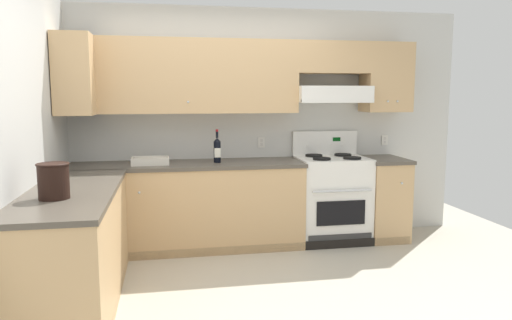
% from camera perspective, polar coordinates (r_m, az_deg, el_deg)
% --- Properties ---
extents(ground_plane, '(7.04, 7.04, 0.00)m').
position_cam_1_polar(ground_plane, '(4.08, -2.21, -15.51)').
color(ground_plane, '#B2AA99').
extents(wall_back, '(4.68, 0.57, 2.55)m').
position_cam_1_polar(wall_back, '(5.32, -0.46, 6.34)').
color(wall_back, silver).
rests_on(wall_back, ground_plane).
extents(wall_left, '(0.47, 4.00, 2.55)m').
position_cam_1_polar(wall_left, '(4.09, -25.50, 3.16)').
color(wall_left, silver).
rests_on(wall_left, ground_plane).
extents(counter_back_run, '(3.60, 0.65, 0.91)m').
position_cam_1_polar(counter_back_run, '(5.11, -4.29, -5.37)').
color(counter_back_run, tan).
rests_on(counter_back_run, ground_plane).
extents(counter_left_run, '(0.63, 1.91, 0.91)m').
position_cam_1_polar(counter_left_run, '(3.95, -20.67, -9.84)').
color(counter_left_run, tan).
rests_on(counter_left_run, ground_plane).
extents(stove, '(0.76, 0.62, 1.20)m').
position_cam_1_polar(stove, '(5.39, 8.98, -4.47)').
color(stove, white).
rests_on(stove, ground_plane).
extents(wine_bottle, '(0.07, 0.08, 0.35)m').
position_cam_1_polar(wine_bottle, '(5.00, -4.64, 1.27)').
color(wine_bottle, black).
rests_on(wine_bottle, counter_back_run).
extents(bowl, '(0.37, 0.24, 0.07)m').
position_cam_1_polar(bowl, '(4.98, -12.43, -0.23)').
color(bowl, beige).
rests_on(bowl, counter_back_run).
extents(bucket, '(0.22, 0.22, 0.25)m').
position_cam_1_polar(bucket, '(3.53, -22.94, -2.22)').
color(bucket, black).
rests_on(bucket, counter_left_run).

